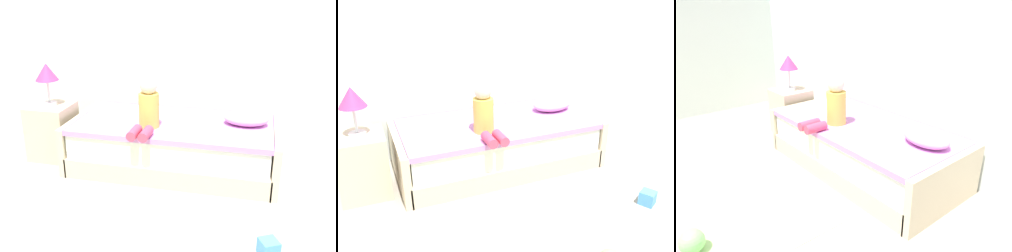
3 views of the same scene
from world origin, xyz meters
The scene contains 8 objects.
wall_rear centered at (0.00, 2.60, 1.45)m, with size 7.20×0.10×2.90m, color silver.
bed centered at (-0.68, 2.00, 0.25)m, with size 2.11×1.00×0.50m.
nightstand centered at (-2.03, 1.95, 0.30)m, with size 0.44×0.44×0.60m, color beige.
table_lamp centered at (-2.03, 1.95, 0.94)m, with size 0.24×0.24×0.45m.
child_figure centered at (-0.89, 1.77, 0.70)m, with size 0.20×0.51×0.50m.
pillow centered at (0.03, 2.10, 0.56)m, with size 0.44×0.30×0.13m, color #EA8CC6.
area_rug centered at (-0.90, 0.70, 0.00)m, with size 1.60×1.10×0.01m, color #B2D189.
toy_block centered at (0.29, 0.77, 0.06)m, with size 0.13×0.13×0.13m, color #4C99E5.
Camera 1 is at (0.13, -1.62, 1.84)m, focal length 41.67 mm.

